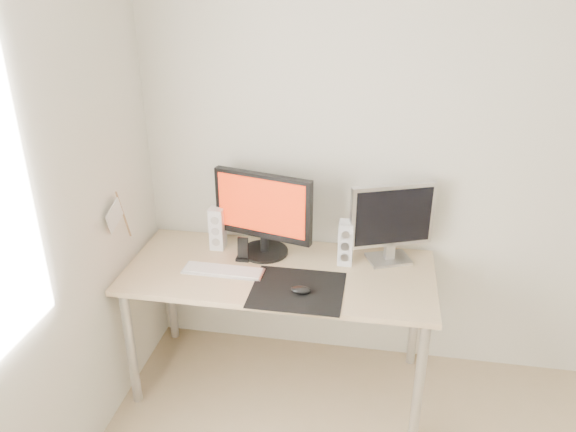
{
  "coord_description": "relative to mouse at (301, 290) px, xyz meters",
  "views": [
    {
      "loc": [
        -0.45,
        -1.11,
        2.21
      ],
      "look_at": [
        -0.9,
        1.45,
        1.01
      ],
      "focal_mm": 35.0,
      "sensor_mm": 36.0,
      "label": 1
    }
  ],
  "objects": [
    {
      "name": "wall_back",
      "position": [
        0.79,
        0.58,
        0.5
      ],
      "size": [
        3.5,
        0.0,
        3.5
      ],
      "primitive_type": "plane",
      "rotation": [
        1.57,
        0.0,
        0.0
      ],
      "color": "silver",
      "rests_on": "ground"
    },
    {
      "name": "mousepad",
      "position": [
        -0.02,
        0.03,
        -0.02
      ],
      "size": [
        0.45,
        0.4,
        0.0
      ],
      "primitive_type": "cube",
      "color": "black",
      "rests_on": "desk"
    },
    {
      "name": "mouse",
      "position": [
        0.0,
        0.0,
        0.0
      ],
      "size": [
        0.1,
        0.06,
        0.04
      ],
      "primitive_type": "ellipsoid",
      "color": "black",
      "rests_on": "mousepad"
    },
    {
      "name": "desk",
      "position": [
        -0.14,
        0.21,
        -0.1
      ],
      "size": [
        1.6,
        0.7,
        0.73
      ],
      "color": "#D1B587",
      "rests_on": "ground"
    },
    {
      "name": "main_monitor",
      "position": [
        -0.26,
        0.37,
        0.23
      ],
      "size": [
        0.54,
        0.32,
        0.47
      ],
      "color": "black",
      "rests_on": "desk"
    },
    {
      "name": "second_monitor",
      "position": [
        0.42,
        0.41,
        0.22
      ],
      "size": [
        0.43,
        0.23,
        0.43
      ],
      "color": "#ADADB0",
      "rests_on": "desk"
    },
    {
      "name": "speaker_left",
      "position": [
        -0.53,
        0.39,
        0.1
      ],
      "size": [
        0.08,
        0.09,
        0.24
      ],
      "color": "white",
      "rests_on": "desk"
    },
    {
      "name": "speaker_right",
      "position": [
        0.19,
        0.34,
        0.1
      ],
      "size": [
        0.08,
        0.09,
        0.24
      ],
      "color": "silver",
      "rests_on": "desk"
    },
    {
      "name": "keyboard",
      "position": [
        -0.43,
        0.14,
        -0.01
      ],
      "size": [
        0.42,
        0.13,
        0.02
      ],
      "color": "silver",
      "rests_on": "desk"
    },
    {
      "name": "phone_dock",
      "position": [
        -0.36,
        0.28,
        0.02
      ],
      "size": [
        0.07,
        0.06,
        0.13
      ],
      "color": "black",
      "rests_on": "desk"
    },
    {
      "name": "pennant",
      "position": [
        -0.93,
        0.06,
        0.3
      ],
      "size": [
        0.01,
        0.23,
        0.29
      ],
      "color": "#A57F54",
      "rests_on": "wall_left"
    }
  ]
}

